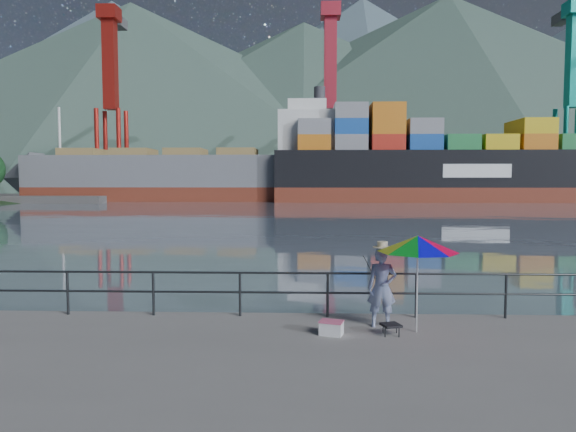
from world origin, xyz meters
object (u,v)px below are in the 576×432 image
(fisherman, at_px, (382,288))
(container_ship, at_px, (477,163))
(beach_umbrella, at_px, (418,244))
(bulk_carrier, at_px, (212,174))
(cooler_bag, at_px, (331,329))

(fisherman, bearing_deg, container_ship, 74.53)
(fisherman, height_order, beach_umbrella, beach_umbrella)
(beach_umbrella, bearing_deg, bulk_carrier, 103.47)
(beach_umbrella, xyz_separation_m, container_ship, (24.74, 71.26, 4.01))
(cooler_bag, distance_m, bulk_carrier, 74.99)
(beach_umbrella, distance_m, cooler_bag, 2.45)
(beach_umbrella, relative_size, cooler_bag, 4.46)
(container_ship, bearing_deg, beach_umbrella, -109.15)
(fisherman, xyz_separation_m, cooler_bag, (-1.10, -0.62, -0.71))
(beach_umbrella, bearing_deg, cooler_bag, -171.77)
(bulk_carrier, relative_size, container_ship, 0.91)
(beach_umbrella, bearing_deg, fisherman, 150.67)
(bulk_carrier, distance_m, container_ship, 42.29)
(fisherman, xyz_separation_m, bulk_carrier, (-16.83, 72.59, 3.24))
(beach_umbrella, xyz_separation_m, bulk_carrier, (-17.48, 72.96, 2.26))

